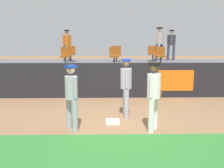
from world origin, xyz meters
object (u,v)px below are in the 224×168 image
player_fielder_home (154,92)px  spectator_hooded (159,41)px  player_runner_visitor (126,83)px  spectator_casual (171,43)px  seat_front_right (160,55)px  first_base (113,122)px  spectator_capped (67,43)px  seat_front_center (114,55)px  seat_back_right (153,53)px  seat_back_left (71,53)px  seat_front_left (65,55)px  player_coach_visitor (71,93)px  seat_back_center (117,53)px

player_fielder_home → spectator_hooded: size_ratio=1.01×
player_fielder_home → player_runner_visitor: 1.49m
player_runner_visitor → spectator_casual: bearing=153.1°
seat_front_right → spectator_hooded: size_ratio=0.45×
first_base → player_fielder_home: 1.64m
seat_front_right → spectator_hooded: spectator_hooded is taller
first_base → spectator_capped: spectator_capped is taller
seat_front_center → seat_back_right: (2.14, 1.80, 0.00)m
spectator_hooded → spectator_casual: 0.78m
spectator_capped → spectator_casual: bearing=-175.6°
first_base → spectator_casual: bearing=65.0°
seat_back_right → seat_back_left: same height
spectator_hooded → spectator_capped: size_ratio=1.08×
first_base → seat_front_center: 5.19m
seat_front_left → spectator_casual: 6.25m
seat_front_center → spectator_capped: size_ratio=0.49×
seat_front_right → seat_front_left: same height
player_fielder_home → player_coach_visitor: bearing=-64.5°
first_base → spectator_casual: 8.64m
player_coach_visitor → seat_back_center: (1.49, 7.30, 0.69)m
seat_front_center → seat_back_center: bearing=84.2°
seat_back_center → spectator_hooded: spectator_hooded is taller
seat_front_right → player_coach_visitor: bearing=-122.4°
seat_front_center → seat_back_left: (-2.28, 1.80, 0.00)m
player_coach_visitor → spectator_capped: bearing=152.1°
seat_front_left → seat_front_right: bearing=-0.0°
player_fielder_home → spectator_capped: spectator_capped is taller
seat_back_center → spectator_casual: bearing=15.4°
seat_front_left → spectator_capped: (-0.28, 2.48, 0.52)m
player_coach_visitor → seat_back_right: 8.10m
spectator_capped → spectator_casual: (5.91, 0.19, 0.01)m
seat_front_center → seat_front_left: (-2.29, 0.00, 0.00)m
first_base → seat_front_center: bearing=87.8°
player_runner_visitor → player_coach_visitor: (-1.55, -1.27, -0.04)m
player_fielder_home → seat_front_right: 5.75m
seat_back_center → seat_front_left: bearing=-143.9°
player_runner_visitor → seat_back_left: 6.57m
spectator_hooded → spectator_capped: (-5.17, 0.06, -0.08)m
seat_front_left → player_coach_visitor: bearing=-79.8°
player_runner_visitor → seat_front_left: size_ratio=2.21×
seat_front_right → seat_back_left: (-4.47, 1.80, 0.00)m
player_coach_visitor → seat_front_right: bearing=110.6°
seat_front_left → spectator_capped: size_ratio=0.49×
seat_front_right → seat_back_right: (-0.05, 1.80, 0.00)m
seat_front_left → spectator_capped: spectator_capped is taller
player_runner_visitor → spectator_hooded: spectator_hooded is taller
spectator_hooded → spectator_capped: 5.17m
seat_back_left → spectator_capped: size_ratio=0.49×
player_fielder_home → seat_front_right: seat_front_right is taller
seat_back_right → seat_back_center: 1.95m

